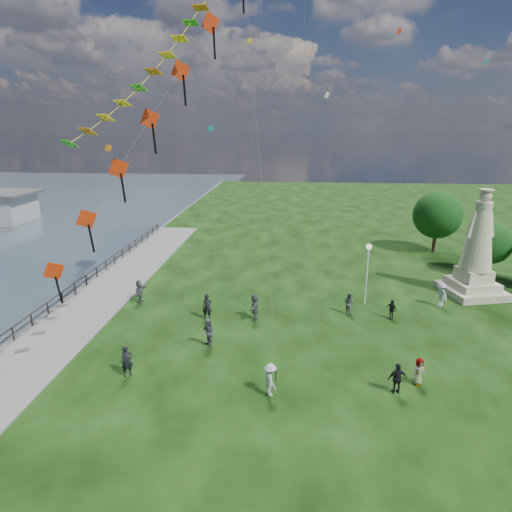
# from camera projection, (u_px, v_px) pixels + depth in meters

# --- Properties ---
(waterfront) EXTENTS (200.00, 200.00, 1.51)m
(waterfront) POSITION_uv_depth(u_px,v_px,m) (56.00, 323.00, 30.01)
(waterfront) COLOR #364A51
(waterfront) RESTS_ON ground
(statue) EXTENTS (5.13, 5.13, 8.57)m
(statue) POSITION_uv_depth(u_px,v_px,m) (476.00, 256.00, 34.02)
(statue) COLOR beige
(statue) RESTS_ON ground
(lamppost) EXTENTS (0.45, 0.45, 4.81)m
(lamppost) POSITION_uv_depth(u_px,v_px,m) (368.00, 261.00, 31.99)
(lamppost) COLOR silver
(lamppost) RESTS_ON ground
(tree_row) EXTENTS (9.81, 14.79, 6.65)m
(tree_row) POSITION_uv_depth(u_px,v_px,m) (468.00, 228.00, 41.84)
(tree_row) COLOR #382314
(tree_row) RESTS_ON ground
(person_0) EXTENTS (0.77, 0.73, 1.77)m
(person_0) POSITION_uv_depth(u_px,v_px,m) (127.00, 361.00, 23.28)
(person_0) COLOR black
(person_0) RESTS_ON ground
(person_1) EXTENTS (1.01, 1.05, 1.86)m
(person_1) POSITION_uv_depth(u_px,v_px,m) (208.00, 333.00, 26.32)
(person_1) COLOR #595960
(person_1) RESTS_ON ground
(person_2) EXTENTS (1.04, 1.26, 1.73)m
(person_2) POSITION_uv_depth(u_px,v_px,m) (270.00, 380.00, 21.60)
(person_2) COLOR silver
(person_2) RESTS_ON ground
(person_3) EXTENTS (1.06, 0.67, 1.68)m
(person_3) POSITION_uv_depth(u_px,v_px,m) (397.00, 378.00, 21.74)
(person_3) COLOR black
(person_3) RESTS_ON ground
(person_4) EXTENTS (0.87, 0.75, 1.52)m
(person_4) POSITION_uv_depth(u_px,v_px,m) (419.00, 371.00, 22.52)
(person_4) COLOR #595960
(person_4) RESTS_ON ground
(person_5) EXTENTS (0.78, 1.71, 1.82)m
(person_5) POSITION_uv_depth(u_px,v_px,m) (140.00, 291.00, 33.17)
(person_5) COLOR #595960
(person_5) RESTS_ON ground
(person_6) EXTENTS (0.75, 0.56, 1.87)m
(person_6) POSITION_uv_depth(u_px,v_px,m) (207.00, 307.00, 30.15)
(person_6) COLOR black
(person_6) RESTS_ON ground
(person_7) EXTENTS (0.86, 0.92, 1.62)m
(person_7) POSITION_uv_depth(u_px,v_px,m) (349.00, 303.00, 31.12)
(person_7) COLOR #595960
(person_7) RESTS_ON ground
(person_8) EXTENTS (1.04, 1.36, 1.88)m
(person_8) POSITION_uv_depth(u_px,v_px,m) (441.00, 295.00, 32.29)
(person_8) COLOR silver
(person_8) RESTS_ON ground
(person_9) EXTENTS (0.85, 0.95, 1.46)m
(person_9) POSITION_uv_depth(u_px,v_px,m) (392.00, 309.00, 30.27)
(person_9) COLOR black
(person_9) RESTS_ON ground
(person_11) EXTENTS (0.83, 1.81, 1.92)m
(person_11) POSITION_uv_depth(u_px,v_px,m) (255.00, 307.00, 30.15)
(person_11) COLOR #595960
(person_11) RESTS_ON ground
(red_kite_train) EXTENTS (12.13, 9.35, 21.03)m
(red_kite_train) POSITION_uv_depth(u_px,v_px,m) (147.00, 127.00, 21.29)
(red_kite_train) COLOR black
(red_kite_train) RESTS_ON ground
(small_kites) EXTENTS (32.25, 16.04, 26.41)m
(small_kites) POSITION_uv_depth(u_px,v_px,m) (304.00, 110.00, 38.12)
(small_kites) COLOR teal
(small_kites) RESTS_ON ground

